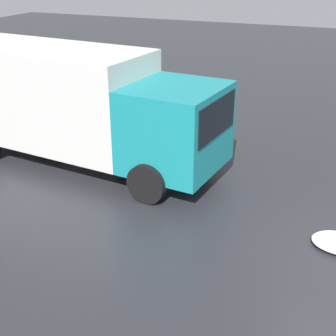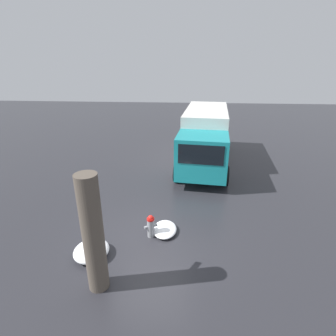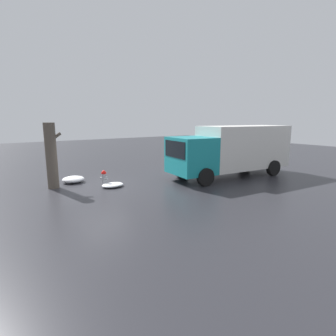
{
  "view_description": "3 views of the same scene",
  "coord_description": "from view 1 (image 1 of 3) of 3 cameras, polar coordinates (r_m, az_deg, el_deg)",
  "views": [
    {
      "loc": [
        0.41,
        7.52,
        4.97
      ],
      "look_at": [
        3.73,
        -0.41,
        1.02
      ],
      "focal_mm": 50.0,
      "sensor_mm": 36.0,
      "label": 1
    },
    {
      "loc": [
        -7.04,
        -1.09,
        5.32
      ],
      "look_at": [
        2.94,
        -0.34,
        1.23
      ],
      "focal_mm": 28.0,
      "sensor_mm": 36.0,
      "label": 2
    },
    {
      "loc": [
        -4.7,
        -12.11,
        3.26
      ],
      "look_at": [
        2.81,
        -1.52,
        0.83
      ],
      "focal_mm": 28.0,
      "sensor_mm": 36.0,
      "label": 3
    }
  ],
  "objects": [
    {
      "name": "pedestrian",
      "position": [
        11.2,
        -5.94,
        3.1
      ],
      "size": [
        0.35,
        0.35,
        1.62
      ],
      "rotation": [
        0.0,
        0.0,
        0.55
      ],
      "color": "#23232D",
      "rests_on": "ground_plane"
    },
    {
      "name": "delivery_truck",
      "position": [
        12.09,
        -11.33,
        7.88
      ],
      "size": [
        7.62,
        3.1,
        2.88
      ],
      "rotation": [
        0.0,
        0.0,
        1.47
      ],
      "color": "teal",
      "rests_on": "ground_plane"
    }
  ]
}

